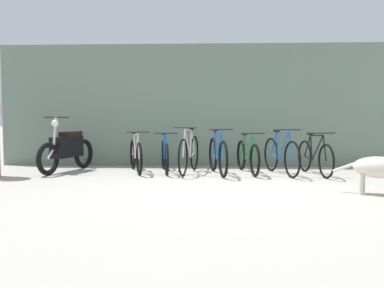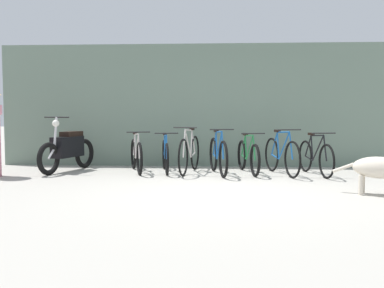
{
  "view_description": "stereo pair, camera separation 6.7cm",
  "coord_description": "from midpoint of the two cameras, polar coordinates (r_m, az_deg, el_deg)",
  "views": [
    {
      "loc": [
        -0.13,
        -6.84,
        1.22
      ],
      "look_at": [
        -0.54,
        1.14,
        0.65
      ],
      "focal_mm": 42.0,
      "sensor_mm": 36.0,
      "label": 1
    },
    {
      "loc": [
        -0.07,
        -6.83,
        1.22
      ],
      "look_at": [
        -0.54,
        1.14,
        0.65
      ],
      "focal_mm": 42.0,
      "sensor_mm": 36.0,
      "label": 2
    }
  ],
  "objects": [
    {
      "name": "ground_plane",
      "position": [
        6.94,
        3.72,
        -6.04
      ],
      "size": [
        60.0,
        60.0,
        0.0
      ],
      "primitive_type": "plane",
      "color": "#ADA89E"
    },
    {
      "name": "bicycle_3",
      "position": [
        8.8,
        3.08,
        -1.48
      ],
      "size": [
        0.49,
        1.65,
        0.9
      ],
      "rotation": [
        0.0,
        0.0,
        -1.37
      ],
      "color": "black",
      "rests_on": "ground"
    },
    {
      "name": "bicycle_6",
      "position": [
        9.01,
        15.12,
        -1.61
      ],
      "size": [
        0.48,
        1.6,
        0.84
      ],
      "rotation": [
        0.0,
        0.0,
        -1.37
      ],
      "color": "black",
      "rests_on": "ground"
    },
    {
      "name": "motorcycle",
      "position": [
        9.54,
        -15.82,
        -0.67
      ],
      "size": [
        0.7,
        1.79,
        1.13
      ],
      "rotation": [
        0.0,
        0.0,
        -1.87
      ],
      "color": "black",
      "rests_on": "ground"
    },
    {
      "name": "bicycle_4",
      "position": [
        9.03,
        6.86,
        -1.57
      ],
      "size": [
        0.48,
        1.66,
        0.82
      ],
      "rotation": [
        0.0,
        0.0,
        -1.38
      ],
      "color": "black",
      "rests_on": "ground"
    },
    {
      "name": "shop_wall_back",
      "position": [
        10.13,
        3.49,
        4.9
      ],
      "size": [
        9.98,
        0.2,
        2.73
      ],
      "color": "slate",
      "rests_on": "ground"
    },
    {
      "name": "bicycle_2",
      "position": [
        9.01,
        -0.6,
        -1.22
      ],
      "size": [
        0.46,
        1.74,
        0.93
      ],
      "rotation": [
        0.0,
        0.0,
        -1.73
      ],
      "color": "black",
      "rests_on": "ground"
    },
    {
      "name": "bicycle_0",
      "position": [
        9.21,
        -7.36,
        -1.42
      ],
      "size": [
        0.6,
        1.59,
        0.84
      ],
      "rotation": [
        0.0,
        0.0,
        -1.27
      ],
      "color": "black",
      "rests_on": "ground"
    },
    {
      "name": "bicycle_1",
      "position": [
        9.14,
        -3.66,
        -1.47
      ],
      "size": [
        0.46,
        1.61,
        0.82
      ],
      "rotation": [
        0.0,
        0.0,
        -1.39
      ],
      "color": "black",
      "rests_on": "ground"
    },
    {
      "name": "bicycle_5",
      "position": [
        8.92,
        11.03,
        -1.44
      ],
      "size": [
        0.56,
        1.65,
        0.9
      ],
      "rotation": [
        0.0,
        0.0,
        -1.31
      ],
      "color": "black",
      "rests_on": "ground"
    }
  ]
}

